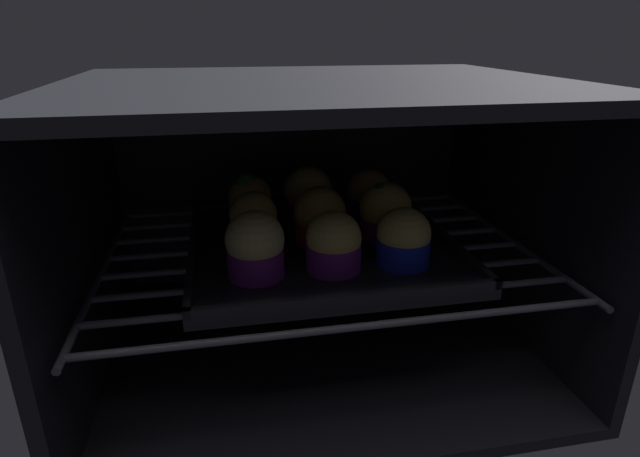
{
  "coord_description": "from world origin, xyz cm",
  "views": [
    {
      "loc": [
        -11.82,
        -39.22,
        40.99
      ],
      "look_at": [
        0.0,
        21.2,
        17.11
      ],
      "focal_mm": 28.88,
      "sensor_mm": 36.0,
      "label": 1
    }
  ],
  "objects_px": {
    "baking_tray": "(320,246)",
    "muffin_row2_col2": "(369,196)",
    "muffin_row2_col0": "(250,202)",
    "muffin_row1_col1": "(319,218)",
    "muffin_row2_col1": "(308,196)",
    "muffin_row1_col0": "(254,222)",
    "muffin_row0_col0": "(255,247)",
    "muffin_row1_col2": "(385,213)",
    "muffin_row0_col1": "(334,244)",
    "muffin_row0_col2": "(403,240)"
  },
  "relations": [
    {
      "from": "muffin_row0_col1",
      "to": "muffin_row1_col1",
      "type": "distance_m",
      "value": 0.08
    },
    {
      "from": "muffin_row0_col0",
      "to": "muffin_row0_col2",
      "type": "xyz_separation_m",
      "value": [
        0.17,
        -0.0,
        -0.0
      ]
    },
    {
      "from": "muffin_row0_col1",
      "to": "muffin_row1_col2",
      "type": "height_order",
      "value": "muffin_row1_col2"
    },
    {
      "from": "muffin_row0_col0",
      "to": "muffin_row2_col2",
      "type": "height_order",
      "value": "muffin_row0_col0"
    },
    {
      "from": "muffin_row0_col0",
      "to": "muffin_row0_col1",
      "type": "height_order",
      "value": "muffin_row0_col0"
    },
    {
      "from": "muffin_row0_col1",
      "to": "muffin_row1_col1",
      "type": "relative_size",
      "value": 0.94
    },
    {
      "from": "baking_tray",
      "to": "muffin_row0_col2",
      "type": "height_order",
      "value": "muffin_row0_col2"
    },
    {
      "from": "muffin_row2_col0",
      "to": "muffin_row2_col2",
      "type": "height_order",
      "value": "muffin_row2_col0"
    },
    {
      "from": "baking_tray",
      "to": "muffin_row2_col1",
      "type": "height_order",
      "value": "muffin_row2_col1"
    },
    {
      "from": "muffin_row0_col1",
      "to": "muffin_row1_col0",
      "type": "xyz_separation_m",
      "value": [
        -0.08,
        0.08,
        0.0
      ]
    },
    {
      "from": "baking_tray",
      "to": "muffin_row2_col2",
      "type": "relative_size",
      "value": 4.63
    },
    {
      "from": "muffin_row1_col0",
      "to": "muffin_row2_col1",
      "type": "distance_m",
      "value": 0.12
    },
    {
      "from": "muffin_row1_col2",
      "to": "muffin_row2_col2",
      "type": "xyz_separation_m",
      "value": [
        0.0,
        0.08,
        -0.0
      ]
    },
    {
      "from": "muffin_row1_col1",
      "to": "muffin_row2_col1",
      "type": "distance_m",
      "value": 0.09
    },
    {
      "from": "baking_tray",
      "to": "muffin_row1_col2",
      "type": "xyz_separation_m",
      "value": [
        0.09,
        -0.0,
        0.04
      ]
    },
    {
      "from": "muffin_row0_col2",
      "to": "muffin_row1_col1",
      "type": "bearing_deg",
      "value": 135.47
    },
    {
      "from": "muffin_row1_col2",
      "to": "muffin_row2_col1",
      "type": "height_order",
      "value": "muffin_row2_col1"
    },
    {
      "from": "muffin_row0_col0",
      "to": "muffin_row2_col2",
      "type": "distance_m",
      "value": 0.24
    },
    {
      "from": "muffin_row1_col2",
      "to": "muffin_row2_col2",
      "type": "height_order",
      "value": "muffin_row1_col2"
    },
    {
      "from": "muffin_row1_col1",
      "to": "muffin_row2_col2",
      "type": "distance_m",
      "value": 0.12
    },
    {
      "from": "muffin_row2_col2",
      "to": "muffin_row2_col0",
      "type": "bearing_deg",
      "value": 179.94
    },
    {
      "from": "baking_tray",
      "to": "muffin_row2_col0",
      "type": "distance_m",
      "value": 0.12
    },
    {
      "from": "muffin_row1_col0",
      "to": "muffin_row2_col2",
      "type": "relative_size",
      "value": 1.01
    },
    {
      "from": "baking_tray",
      "to": "muffin_row2_col2",
      "type": "bearing_deg",
      "value": 42.92
    },
    {
      "from": "muffin_row0_col1",
      "to": "muffin_row1_col1",
      "type": "bearing_deg",
      "value": 91.24
    },
    {
      "from": "muffin_row1_col2",
      "to": "muffin_row2_col1",
      "type": "xyz_separation_m",
      "value": [
        -0.09,
        0.09,
        0.0
      ]
    },
    {
      "from": "baking_tray",
      "to": "muffin_row1_col1",
      "type": "bearing_deg",
      "value": 133.67
    },
    {
      "from": "muffin_row2_col1",
      "to": "muffin_row1_col1",
      "type": "bearing_deg",
      "value": -91.16
    },
    {
      "from": "muffin_row0_col2",
      "to": "muffin_row1_col2",
      "type": "distance_m",
      "value": 0.08
    },
    {
      "from": "muffin_row1_col0",
      "to": "muffin_row2_col2",
      "type": "height_order",
      "value": "muffin_row1_col0"
    },
    {
      "from": "muffin_row0_col1",
      "to": "muffin_row0_col0",
      "type": "bearing_deg",
      "value": 179.96
    },
    {
      "from": "muffin_row1_col0",
      "to": "muffin_row0_col0",
      "type": "bearing_deg",
      "value": -93.01
    },
    {
      "from": "muffin_row0_col0",
      "to": "muffin_row0_col2",
      "type": "height_order",
      "value": "muffin_row0_col0"
    },
    {
      "from": "muffin_row0_col2",
      "to": "muffin_row2_col1",
      "type": "distance_m",
      "value": 0.19
    },
    {
      "from": "baking_tray",
      "to": "muffin_row2_col2",
      "type": "distance_m",
      "value": 0.13
    },
    {
      "from": "baking_tray",
      "to": "muffin_row0_col0",
      "type": "distance_m",
      "value": 0.13
    },
    {
      "from": "muffin_row2_col1",
      "to": "baking_tray",
      "type": "bearing_deg",
      "value": -90.16
    },
    {
      "from": "muffin_row1_col0",
      "to": "muffin_row1_col1",
      "type": "bearing_deg",
      "value": -0.24
    },
    {
      "from": "muffin_row0_col1",
      "to": "muffin_row2_col2",
      "type": "relative_size",
      "value": 0.98
    },
    {
      "from": "muffin_row2_col0",
      "to": "muffin_row2_col1",
      "type": "bearing_deg",
      "value": 4.2
    },
    {
      "from": "muffin_row2_col0",
      "to": "muffin_row0_col0",
      "type": "bearing_deg",
      "value": -91.91
    },
    {
      "from": "muffin_row2_col1",
      "to": "muffin_row2_col2",
      "type": "distance_m",
      "value": 0.09
    },
    {
      "from": "muffin_row1_col2",
      "to": "muffin_row0_col0",
      "type": "bearing_deg",
      "value": -155.89
    },
    {
      "from": "muffin_row0_col1",
      "to": "muffin_row1_col2",
      "type": "xyz_separation_m",
      "value": [
        0.09,
        0.08,
        0.0
      ]
    },
    {
      "from": "muffin_row0_col0",
      "to": "muffin_row1_col1",
      "type": "distance_m",
      "value": 0.12
    },
    {
      "from": "muffin_row0_col0",
      "to": "muffin_row2_col2",
      "type": "xyz_separation_m",
      "value": [
        0.18,
        0.16,
        -0.0
      ]
    },
    {
      "from": "muffin_row0_col0",
      "to": "muffin_row0_col1",
      "type": "distance_m",
      "value": 0.09
    },
    {
      "from": "muffin_row2_col2",
      "to": "muffin_row0_col0",
      "type": "bearing_deg",
      "value": -137.32
    },
    {
      "from": "muffin_row1_col2",
      "to": "muffin_row2_col1",
      "type": "distance_m",
      "value": 0.12
    },
    {
      "from": "muffin_row0_col1",
      "to": "muffin_row1_col0",
      "type": "bearing_deg",
      "value": 135.5
    }
  ]
}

